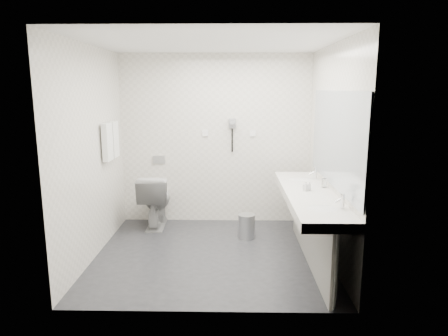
{
  "coord_description": "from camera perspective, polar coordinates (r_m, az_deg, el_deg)",
  "views": [
    {
      "loc": [
        0.24,
        -4.63,
        1.99
      ],
      "look_at": [
        0.15,
        0.15,
        1.05
      ],
      "focal_mm": 32.17,
      "sensor_mm": 36.0,
      "label": 1
    }
  ],
  "objects": [
    {
      "name": "switch_plate_b",
      "position": [
        5.96,
        4.08,
        4.94
      ],
      "size": [
        0.09,
        0.02,
        0.09
      ],
      "primitive_type": "cube",
      "color": "white",
      "rests_on": "wall_back"
    },
    {
      "name": "vanity_post_far",
      "position": [
        5.78,
        10.45,
        -5.29
      ],
      "size": [
        0.06,
        0.06,
        0.75
      ],
      "primitive_type": "cylinder",
      "color": "silver",
      "rests_on": "floor"
    },
    {
      "name": "wall_left",
      "position": [
        4.96,
        -18.24,
        2.0
      ],
      "size": [
        0.0,
        2.6,
        2.6
      ],
      "primitive_type": "plane",
      "rotation": [
        1.57,
        0.0,
        1.57
      ],
      "color": "white",
      "rests_on": "floor"
    },
    {
      "name": "ceiling",
      "position": [
        4.66,
        -1.97,
        17.41
      ],
      "size": [
        2.8,
        2.8,
        0.0
      ],
      "primitive_type": "plane",
      "rotation": [
        3.14,
        0.0,
        0.0
      ],
      "color": "white",
      "rests_on": "wall_back"
    },
    {
      "name": "towel_near",
      "position": [
        5.32,
        -16.24,
        3.56
      ],
      "size": [
        0.07,
        0.24,
        0.48
      ],
      "primitive_type": "cube",
      "color": "white",
      "rests_on": "towel_rail"
    },
    {
      "name": "vanity_panel",
      "position": [
        4.8,
        12.09,
        -8.8
      ],
      "size": [
        0.03,
        2.15,
        0.75
      ],
      "primitive_type": "cube",
      "color": "gray",
      "rests_on": "floor"
    },
    {
      "name": "switch_plate_a",
      "position": [
        5.96,
        -2.68,
        4.97
      ],
      "size": [
        0.09,
        0.02,
        0.09
      ],
      "primitive_type": "cube",
      "color": "white",
      "rests_on": "wall_back"
    },
    {
      "name": "basin_near",
      "position": [
        4.05,
        13.73,
        -5.79
      ],
      "size": [
        0.4,
        0.31,
        0.05
      ],
      "primitive_type": "ellipsoid",
      "color": "white",
      "rests_on": "vanity_counter"
    },
    {
      "name": "wall_back",
      "position": [
        5.98,
        -1.22,
        4.03
      ],
      "size": [
        2.8,
        0.0,
        2.8
      ],
      "primitive_type": "plane",
      "rotation": [
        1.57,
        0.0,
        0.0
      ],
      "color": "white",
      "rests_on": "floor"
    },
    {
      "name": "bin_lid",
      "position": [
        5.45,
        3.25,
        -6.7
      ],
      "size": [
        0.23,
        0.23,
        0.02
      ],
      "primitive_type": "cylinder",
      "color": "#B2B5BA",
      "rests_on": "pedal_bin"
    },
    {
      "name": "soap_bottle_c",
      "position": [
        4.69,
        12.04,
        -2.52
      ],
      "size": [
        0.05,
        0.05,
        0.11
      ],
      "primitive_type": "imported",
      "rotation": [
        0.0,
        0.0,
        -0.2
      ],
      "color": "silver",
      "rests_on": "vanity_counter"
    },
    {
      "name": "floor",
      "position": [
        5.04,
        -1.78,
        -12.12
      ],
      "size": [
        2.8,
        2.8,
        0.0
      ],
      "primitive_type": "plane",
      "color": "#29292F",
      "rests_on": "ground"
    },
    {
      "name": "towel_rail",
      "position": [
        5.43,
        -16.03,
        6.06
      ],
      "size": [
        0.02,
        0.62,
        0.02
      ],
      "primitive_type": "cylinder",
      "rotation": [
        1.57,
        0.0,
        0.0
      ],
      "color": "silver",
      "rests_on": "wall_left"
    },
    {
      "name": "dryer_cradle",
      "position": [
        5.92,
        1.19,
        6.39
      ],
      "size": [
        0.1,
        0.04,
        0.14
      ],
      "primitive_type": "cube",
      "color": "gray",
      "rests_on": "wall_back"
    },
    {
      "name": "mirror",
      "position": [
        4.6,
        15.51,
        3.99
      ],
      "size": [
        0.02,
        2.2,
        1.05
      ],
      "primitive_type": "cube",
      "color": "#B2BCC6",
      "rests_on": "wall_right"
    },
    {
      "name": "dryer_barrel",
      "position": [
        5.84,
        1.19,
        6.62
      ],
      "size": [
        0.08,
        0.14,
        0.08
      ],
      "primitive_type": "cylinder",
      "rotation": [
        1.57,
        0.0,
        0.0
      ],
      "color": "gray",
      "rests_on": "dryer_cradle"
    },
    {
      "name": "soap_bottle_a",
      "position": [
        4.66,
        11.53,
        -2.55
      ],
      "size": [
        0.07,
        0.07,
        0.11
      ],
      "primitive_type": "imported",
      "rotation": [
        0.0,
        0.0,
        0.65
      ],
      "color": "silver",
      "rests_on": "vanity_counter"
    },
    {
      "name": "wall_right",
      "position": [
        4.83,
        14.98,
        1.93
      ],
      "size": [
        0.0,
        2.6,
        2.6
      ],
      "primitive_type": "plane",
      "rotation": [
        1.57,
        0.0,
        -1.57
      ],
      "color": "white",
      "rests_on": "floor"
    },
    {
      "name": "faucet_far",
      "position": [
        5.3,
        12.83,
        -0.75
      ],
      "size": [
        0.04,
        0.04,
        0.15
      ],
      "primitive_type": "cylinder",
      "color": "silver",
      "rests_on": "vanity_counter"
    },
    {
      "name": "vanity_counter",
      "position": [
        4.67,
        12.0,
        -3.89
      ],
      "size": [
        0.55,
        2.2,
        0.1
      ],
      "primitive_type": "cube",
      "color": "white",
      "rests_on": "floor"
    },
    {
      "name": "dryer_cord",
      "position": [
        5.93,
        1.18,
        3.97
      ],
      "size": [
        0.02,
        0.02,
        0.35
      ],
      "primitive_type": "cylinder",
      "color": "black",
      "rests_on": "dryer_cradle"
    },
    {
      "name": "flush_plate",
      "position": [
        6.1,
        -9.22,
        1.18
      ],
      "size": [
        0.18,
        0.02,
        0.12
      ],
      "primitive_type": "cube",
      "color": "#B2B5BA",
      "rests_on": "wall_back"
    },
    {
      "name": "faucet_near",
      "position": [
        4.07,
        16.47,
        -4.52
      ],
      "size": [
        0.04,
        0.04,
        0.15
      ],
      "primitive_type": "cylinder",
      "color": "silver",
      "rests_on": "vanity_counter"
    },
    {
      "name": "wall_front",
      "position": [
        3.42,
        -3.0,
        -1.41
      ],
      "size": [
        2.8,
        0.0,
        2.8
      ],
      "primitive_type": "plane",
      "rotation": [
        -1.57,
        0.0,
        0.0
      ],
      "color": "white",
      "rests_on": "floor"
    },
    {
      "name": "vanity_post_near",
      "position": [
        3.87,
        15.49,
        -14.0
      ],
      "size": [
        0.06,
        0.06,
        0.75
      ],
      "primitive_type": "cylinder",
      "color": "silver",
      "rests_on": "floor"
    },
    {
      "name": "basin_far",
      "position": [
        5.28,
        10.71,
        -1.7
      ],
      "size": [
        0.4,
        0.31,
        0.05
      ],
      "primitive_type": "ellipsoid",
      "color": "white",
      "rests_on": "vanity_counter"
    },
    {
      "name": "glass_left",
      "position": [
        4.88,
        14.05,
        -2.07
      ],
      "size": [
        0.07,
        0.07,
        0.11
      ],
      "primitive_type": "cylinder",
      "rotation": [
        0.0,
        0.0,
        0.31
      ],
      "color": "silver",
      "rests_on": "vanity_counter"
    },
    {
      "name": "towel_far",
      "position": [
        5.59,
        -15.39,
        3.95
      ],
      "size": [
        0.07,
        0.24,
        0.48
      ],
      "primitive_type": "cube",
      "color": "white",
      "rests_on": "towel_rail"
    },
    {
      "name": "toilet",
      "position": [
        5.98,
        -9.74,
        -4.53
      ],
      "size": [
        0.46,
        0.78,
        0.78
      ],
      "primitive_type": "imported",
      "rotation": [
        0.0,
        0.0,
        3.17
      ],
      "color": "white",
      "rests_on": "floor"
    },
    {
      "name": "pedal_bin",
      "position": [
        5.5,
        3.23,
        -8.34
      ],
      "size": [
        0.27,
        0.27,
        0.32
      ],
      "primitive_type": "cylinder",
      "rotation": [
        0.0,
        0.0,
        -0.21
      ],
      "color": "#B2B5BA",
      "rests_on": "floor"
    }
  ]
}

